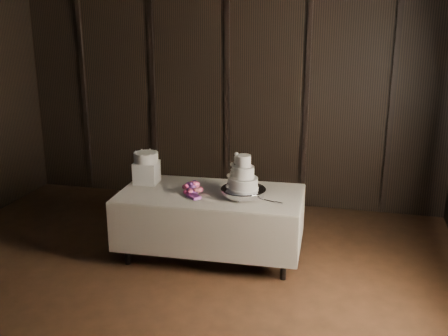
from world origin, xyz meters
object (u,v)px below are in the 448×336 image
(box_pedestal, at_px, (147,172))
(bouquet, at_px, (192,189))
(wedding_cake, at_px, (241,176))
(display_table, at_px, (211,222))
(small_cake, at_px, (146,157))
(cake_stand, at_px, (243,193))

(box_pedestal, bearing_deg, bouquet, -21.43)
(wedding_cake, xyz_separation_m, bouquet, (-0.53, -0.02, -0.18))
(display_table, height_order, small_cake, small_cake)
(cake_stand, bearing_deg, display_table, 172.80)
(cake_stand, xyz_separation_m, bouquet, (-0.55, -0.04, 0.01))
(cake_stand, height_order, small_cake, small_cake)
(bouquet, height_order, box_pedestal, box_pedestal)
(display_table, bearing_deg, small_cake, 166.64)
(display_table, xyz_separation_m, small_cake, (-0.81, 0.16, 0.65))
(display_table, bearing_deg, bouquet, -156.56)
(bouquet, bearing_deg, wedding_cake, 2.71)
(cake_stand, height_order, box_pedestal, box_pedestal)
(cake_stand, bearing_deg, small_cake, 170.16)
(small_cake, bearing_deg, cake_stand, -9.84)
(box_pedestal, bearing_deg, cake_stand, -9.84)
(cake_stand, distance_m, small_cake, 1.22)
(wedding_cake, bearing_deg, small_cake, 172.98)
(small_cake, bearing_deg, wedding_cake, -10.81)
(display_table, relative_size, bouquet, 5.45)
(display_table, bearing_deg, box_pedestal, 166.64)
(display_table, bearing_deg, wedding_cake, -12.56)
(small_cake, bearing_deg, bouquet, -21.43)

